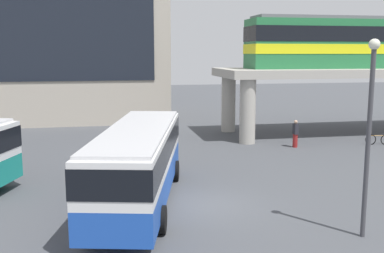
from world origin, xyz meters
TOP-DOWN VIEW (x-y plane):
  - ground_plane at (0.00, 10.00)m, footprint 120.00×120.00m
  - station_building at (-12.79, 27.84)m, footprint 28.89×12.53m
  - train at (16.55, 14.61)m, footprint 20.32×2.96m
  - bus_main at (-2.73, 0.67)m, footprint 4.95×11.33m
  - bicycle_brown at (14.26, 10.01)m, footprint 1.77×0.40m
  - pedestrian_at_kerb at (8.29, 10.23)m, footprint 0.32×0.42m
  - lamp_post at (4.50, -4.15)m, footprint 0.36×0.36m

SIDE VIEW (x-z plane):
  - ground_plane at x=0.00m, z-range 0.00..0.00m
  - bicycle_brown at x=14.26m, z-range -0.16..0.88m
  - pedestrian_at_kerb at x=8.29m, z-range -0.05..1.78m
  - bus_main at x=-2.73m, z-range 0.38..3.60m
  - lamp_post at x=4.50m, z-range 0.58..7.23m
  - train at x=16.55m, z-range 5.09..8.93m
  - station_building at x=-12.79m, z-range 0.00..14.35m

